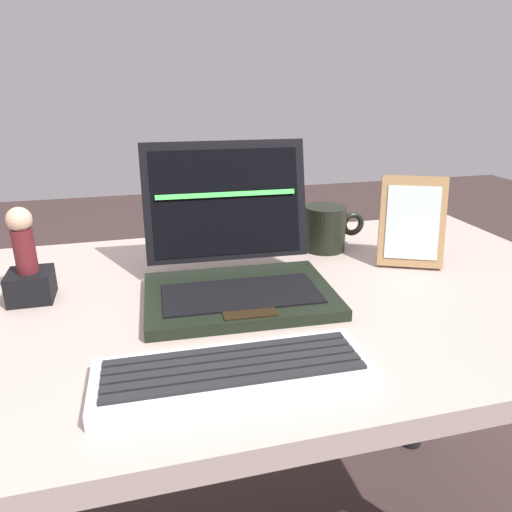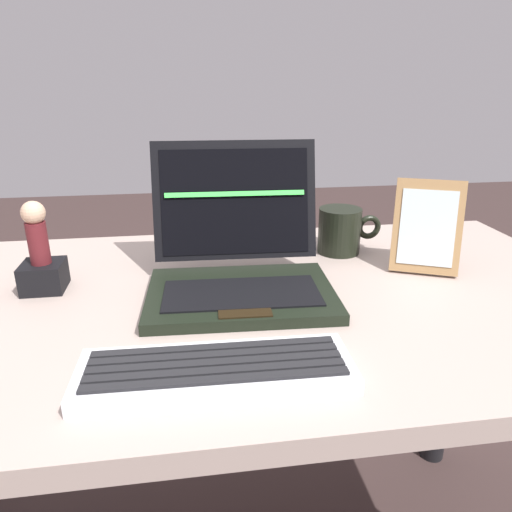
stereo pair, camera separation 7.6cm
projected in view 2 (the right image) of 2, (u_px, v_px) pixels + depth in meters
The scene contains 7 objects.
desk at pixel (216, 351), 0.86m from camera, with size 1.44×0.73×0.72m.
laptop_front at pixel (239, 263), 0.83m from camera, with size 0.32×0.29×0.25m.
external_keyboard at pixel (216, 371), 0.59m from camera, with size 0.35×0.12×0.03m.
photo_frame at pixel (427, 227), 0.90m from camera, with size 0.14×0.10×0.18m.
figurine_stand at pixel (44, 276), 0.84m from camera, with size 0.07×0.07×0.05m, color black.
figurine at pixel (36, 230), 0.81m from camera, with size 0.04×0.04×0.11m.
coffee_mug at pixel (341, 230), 1.01m from camera, with size 0.14×0.09×0.10m.
Camera 2 is at (-0.04, -0.75, 1.07)m, focal length 33.37 mm.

